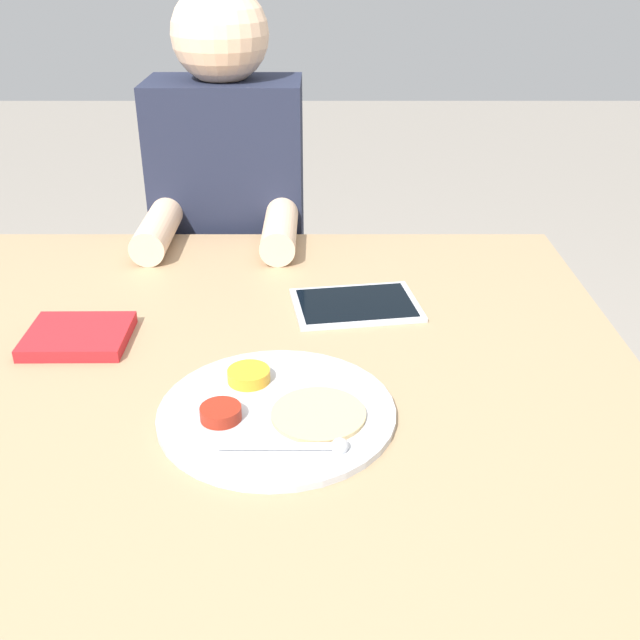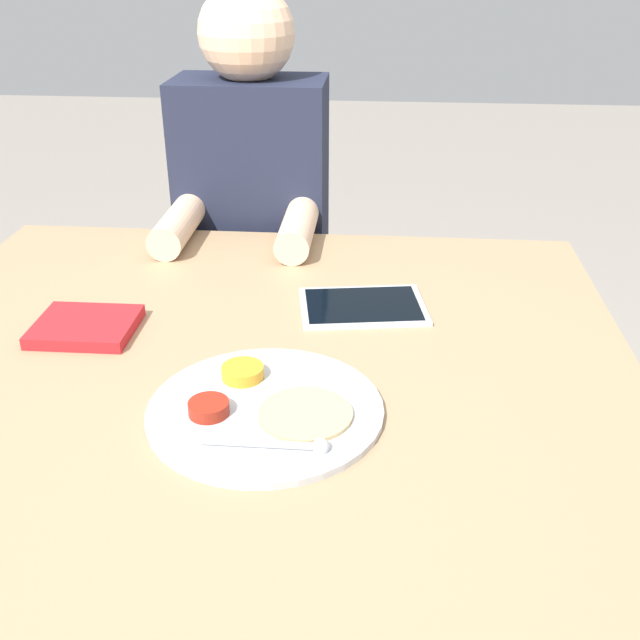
% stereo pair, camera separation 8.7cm
% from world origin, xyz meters
% --- Properties ---
extents(dining_table, '(1.19, 1.07, 0.78)m').
position_xyz_m(dining_table, '(0.00, 0.00, 0.39)').
color(dining_table, '#9E7F5B').
rests_on(dining_table, ground_plane).
extents(thali_tray, '(0.32, 0.32, 0.03)m').
position_xyz_m(thali_tray, '(0.05, -0.15, 0.79)').
color(thali_tray, '#B7BABF').
rests_on(thali_tray, dining_table).
extents(red_notebook, '(0.16, 0.14, 0.02)m').
position_xyz_m(red_notebook, '(-0.28, 0.06, 0.79)').
color(red_notebook, silver).
rests_on(red_notebook, dining_table).
extents(tablet_device, '(0.24, 0.18, 0.01)m').
position_xyz_m(tablet_device, '(0.17, 0.18, 0.78)').
color(tablet_device, '#B7B7BC').
rests_on(tablet_device, dining_table).
extents(person_diner, '(0.34, 0.43, 1.27)m').
position_xyz_m(person_diner, '(-0.10, 0.67, 0.61)').
color(person_diner, black).
rests_on(person_diner, ground_plane).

